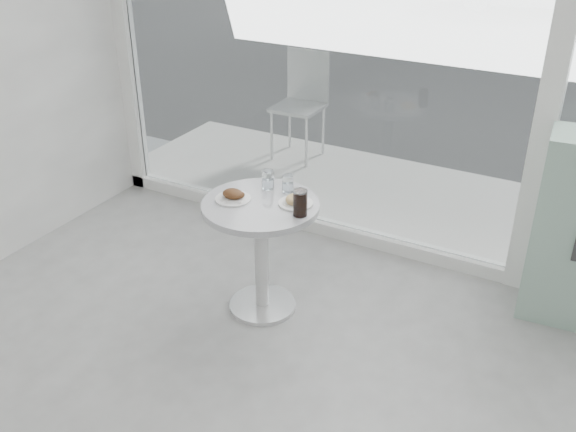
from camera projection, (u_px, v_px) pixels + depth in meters
The scene contains 9 objects.
storefront at pixel (425, 20), 4.04m from camera, with size 5.00×0.14×3.00m.
main_table at pixel (261, 234), 3.98m from camera, with size 0.72×0.72×0.77m.
patio_deck at pixel (426, 205), 5.48m from camera, with size 5.60×1.60×0.05m, color white.
patio_chair at pixel (302, 98), 6.16m from camera, with size 0.44×0.44×1.02m.
plate_fritter at pixel (234, 196), 3.90m from camera, with size 0.22×0.22×0.07m.
plate_donut at pixel (296, 201), 3.85m from camera, with size 0.21×0.21×0.05m.
water_tumbler_a at pixel (268, 181), 4.02m from camera, with size 0.08×0.08×0.12m.
water_tumbler_b at pixel (288, 185), 3.99m from camera, with size 0.07×0.07×0.11m.
cola_glass at pixel (300, 203), 3.70m from camera, with size 0.08×0.08×0.16m.
Camera 1 is at (1.31, -1.05, 2.52)m, focal length 40.00 mm.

